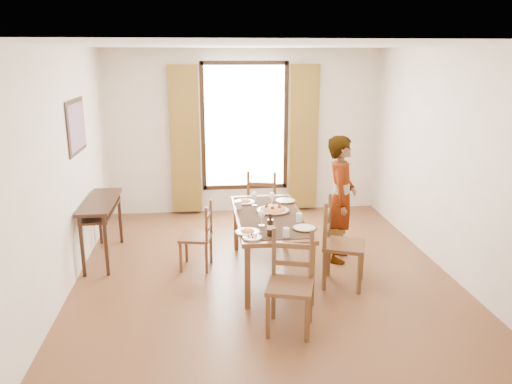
{
  "coord_description": "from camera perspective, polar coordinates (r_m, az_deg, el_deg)",
  "views": [
    {
      "loc": [
        -0.72,
        -5.71,
        2.61
      ],
      "look_at": [
        -0.08,
        0.05,
        1.0
      ],
      "focal_mm": 35.0,
      "sensor_mm": 36.0,
      "label": 1
    }
  ],
  "objects": [
    {
      "name": "wine_glass_b",
      "position": [
        6.26,
        1.85,
        -0.82
      ],
      "size": [
        0.08,
        0.08,
        0.18
      ],
      "primitive_type": null,
      "color": "white",
      "rests_on": "dining_table"
    },
    {
      "name": "console_table",
      "position": [
        6.72,
        -17.32,
        -1.83
      ],
      "size": [
        0.38,
        1.2,
        0.8
      ],
      "color": "black",
      "rests_on": "ground"
    },
    {
      "name": "plate_nw",
      "position": [
        6.42,
        -1.31,
        -1.0
      ],
      "size": [
        0.27,
        0.27,
        0.05
      ],
      "primitive_type": null,
      "color": "silver",
      "rests_on": "dining_table"
    },
    {
      "name": "tumbler_b",
      "position": [
        6.17,
        -1.98,
        -1.47
      ],
      "size": [
        0.07,
        0.07,
        0.1
      ],
      "primitive_type": "cylinder",
      "color": "silver",
      "rests_on": "dining_table"
    },
    {
      "name": "chair_south",
      "position": [
        4.89,
        3.95,
        -10.63
      ],
      "size": [
        0.53,
        0.53,
        0.97
      ],
      "rotation": [
        0.0,
        0.0,
        -0.28
      ],
      "color": "brown",
      "rests_on": "ground"
    },
    {
      "name": "plate_sw",
      "position": [
        5.35,
        -0.97,
        -4.43
      ],
      "size": [
        0.27,
        0.27,
        0.05
      ],
      "primitive_type": null,
      "color": "silver",
      "rests_on": "dining_table"
    },
    {
      "name": "dining_table",
      "position": [
        5.96,
        1.51,
        -3.31
      ],
      "size": [
        0.8,
        1.78,
        0.76
      ],
      "color": "brown",
      "rests_on": "ground"
    },
    {
      "name": "plate_se",
      "position": [
        5.49,
        5.58,
        -3.96
      ],
      "size": [
        0.27,
        0.27,
        0.05
      ],
      "primitive_type": null,
      "color": "silver",
      "rests_on": "dining_table"
    },
    {
      "name": "chair_east",
      "position": [
        5.84,
        9.68,
        -6.08
      ],
      "size": [
        0.59,
        0.59,
        1.03
      ],
      "rotation": [
        0.0,
        0.0,
        1.2
      ],
      "color": "brown",
      "rests_on": "ground"
    },
    {
      "name": "pasta_platter",
      "position": [
        6.05,
        1.96,
        -1.81
      ],
      "size": [
        0.4,
        0.4,
        0.1
      ],
      "primitive_type": null,
      "color": "#B42D17",
      "rests_on": "dining_table"
    },
    {
      "name": "ground",
      "position": [
        6.31,
        0.77,
        -8.87
      ],
      "size": [
        5.0,
        5.0,
        0.0
      ],
      "primitive_type": "plane",
      "color": "#562A1B",
      "rests_on": "ground"
    },
    {
      "name": "chair_west",
      "position": [
        6.27,
        -6.63,
        -5.25
      ],
      "size": [
        0.44,
        0.44,
        0.85
      ],
      "rotation": [
        0.0,
        0.0,
        -1.77
      ],
      "color": "brown",
      "rests_on": "ground"
    },
    {
      "name": "plate_ne",
      "position": [
        6.48,
        3.41,
        -0.87
      ],
      "size": [
        0.27,
        0.27,
        0.05
      ],
      "primitive_type": null,
      "color": "silver",
      "rests_on": "dining_table"
    },
    {
      "name": "tumbler_a",
      "position": [
        5.71,
        4.96,
        -2.92
      ],
      "size": [
        0.07,
        0.07,
        0.1
      ],
      "primitive_type": "cylinder",
      "color": "silver",
      "rests_on": "dining_table"
    },
    {
      "name": "caprese_plate",
      "position": [
        5.21,
        -0.42,
        -5.07
      ],
      "size": [
        0.2,
        0.2,
        0.04
      ],
      "primitive_type": null,
      "color": "silver",
      "rests_on": "dining_table"
    },
    {
      "name": "wine_glass_c",
      "position": [
        6.28,
        -0.22,
        -0.74
      ],
      "size": [
        0.08,
        0.08,
        0.18
      ],
      "primitive_type": null,
      "color": "white",
      "rests_on": "dining_table"
    },
    {
      "name": "wine_glass_a",
      "position": [
        5.54,
        0.64,
        -2.98
      ],
      "size": [
        0.08,
        0.08,
        0.18
      ],
      "primitive_type": null,
      "color": "white",
      "rests_on": "dining_table"
    },
    {
      "name": "man",
      "position": [
        6.46,
        9.66,
        -0.8
      ],
      "size": [
        0.84,
        0.76,
        1.63
      ],
      "primitive_type": "imported",
      "rotation": [
        0.0,
        0.0,
        1.24
      ],
      "color": "gray",
      "rests_on": "ground"
    },
    {
      "name": "chair_north",
      "position": [
        7.33,
        0.77,
        -1.48
      ],
      "size": [
        0.54,
        0.54,
        1.0
      ],
      "rotation": [
        0.0,
        0.0,
        2.89
      ],
      "color": "brown",
      "rests_on": "ground"
    },
    {
      "name": "wine_bottle",
      "position": [
        5.24,
        1.64,
        -3.74
      ],
      "size": [
        0.07,
        0.07,
        0.25
      ],
      "primitive_type": null,
      "color": "black",
      "rests_on": "dining_table"
    },
    {
      "name": "room_shell",
      "position": [
        5.97,
        0.62,
        5.25
      ],
      "size": [
        4.6,
        5.1,
        2.74
      ],
      "color": "silver",
      "rests_on": "ground"
    },
    {
      "name": "tumbler_c",
      "position": [
        5.23,
        3.47,
        -4.64
      ],
      "size": [
        0.07,
        0.07,
        0.1
      ],
      "primitive_type": "cylinder",
      "color": "silver",
      "rests_on": "dining_table"
    }
  ]
}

